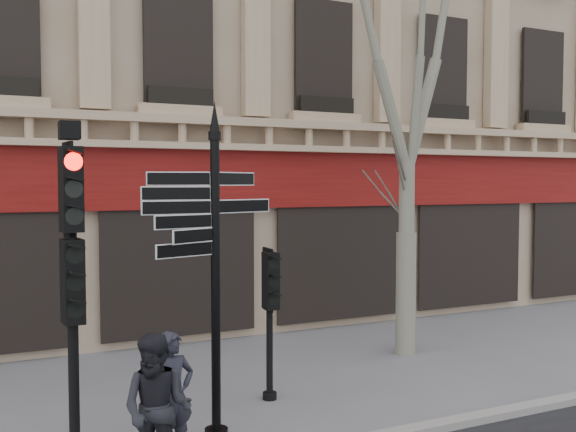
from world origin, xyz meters
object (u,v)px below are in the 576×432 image
traffic_signal_main (71,247)px  pedestrian_a (173,395)px  pedestrian_b (157,410)px  traffic_signal_secondary (269,297)px  fingerpost (215,215)px  plane_tree (408,20)px

traffic_signal_main → pedestrian_a: traffic_signal_main is taller
pedestrian_a → pedestrian_b: pedestrian_b is taller
pedestrian_a → traffic_signal_main: bearing=138.0°
traffic_signal_main → pedestrian_b: (0.78, -1.19, -1.83)m
traffic_signal_main → traffic_signal_secondary: bearing=11.1°
pedestrian_a → fingerpost: bearing=6.1°
plane_tree → pedestrian_a: (-5.65, -2.88, -5.98)m
traffic_signal_secondary → plane_tree: bearing=23.9°
fingerpost → pedestrian_b: bearing=-145.4°
pedestrian_a → plane_tree: bearing=12.1°
fingerpost → pedestrian_b: size_ratio=2.61×
plane_tree → pedestrian_a: 8.72m
traffic_signal_secondary → pedestrian_b: traffic_signal_secondary is taller
traffic_signal_main → plane_tree: (6.79, 2.30, 4.08)m
traffic_signal_main → pedestrian_a: size_ratio=2.63×
traffic_signal_secondary → pedestrian_b: (-2.36, -2.13, -0.80)m
fingerpost → traffic_signal_secondary: 2.32m
pedestrian_b → traffic_signal_secondary: bearing=75.4°
fingerpost → traffic_signal_main: size_ratio=1.07×
fingerpost → plane_tree: 6.74m
plane_tree → pedestrian_b: size_ratio=5.48×
plane_tree → traffic_signal_main: bearing=-161.3°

